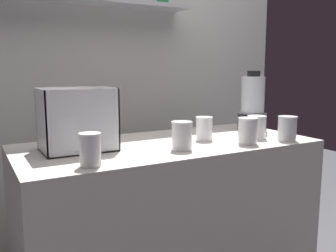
{
  "coord_description": "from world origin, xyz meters",
  "views": [
    {
      "loc": [
        -0.83,
        -1.51,
        1.26
      ],
      "look_at": [
        0.0,
        0.0,
        0.98
      ],
      "focal_mm": 39.52,
      "sensor_mm": 36.0,
      "label": 1
    }
  ],
  "objects_px": {
    "juice_cup_carrot_far_right": "(257,128)",
    "blender_pitcher": "(253,106)",
    "juice_cup_pomegranate_far_left": "(90,152)",
    "juice_cup_carrot_right": "(248,133)",
    "juice_cup_mango_left": "(182,138)",
    "juice_cup_pomegranate_rightmost": "(287,130)",
    "carrot_display_bin": "(78,131)",
    "juice_cup_pomegranate_middle": "(204,129)"
  },
  "relations": [
    {
      "from": "juice_cup_carrot_far_right",
      "to": "blender_pitcher",
      "type": "bearing_deg",
      "value": 54.29
    },
    {
      "from": "juice_cup_pomegranate_far_left",
      "to": "juice_cup_carrot_right",
      "type": "xyz_separation_m",
      "value": [
        0.76,
        0.03,
        0.0
      ]
    },
    {
      "from": "juice_cup_pomegranate_far_left",
      "to": "juice_cup_carrot_right",
      "type": "distance_m",
      "value": 0.76
    },
    {
      "from": "juice_cup_mango_left",
      "to": "juice_cup_pomegranate_rightmost",
      "type": "xyz_separation_m",
      "value": [
        0.55,
        -0.07,
        0.0
      ]
    },
    {
      "from": "carrot_display_bin",
      "to": "juice_cup_carrot_right",
      "type": "relative_size",
      "value": 2.47
    },
    {
      "from": "juice_cup_pomegranate_far_left",
      "to": "juice_cup_mango_left",
      "type": "bearing_deg",
      "value": 9.8
    },
    {
      "from": "carrot_display_bin",
      "to": "juice_cup_carrot_far_right",
      "type": "height_order",
      "value": "carrot_display_bin"
    },
    {
      "from": "blender_pitcher",
      "to": "juice_cup_carrot_right",
      "type": "xyz_separation_m",
      "value": [
        -0.26,
        -0.26,
        -0.09
      ]
    },
    {
      "from": "juice_cup_pomegranate_far_left",
      "to": "juice_cup_pomegranate_rightmost",
      "type": "height_order",
      "value": "juice_cup_pomegranate_far_left"
    },
    {
      "from": "juice_cup_carrot_far_right",
      "to": "juice_cup_pomegranate_rightmost",
      "type": "height_order",
      "value": "juice_cup_pomegranate_rightmost"
    },
    {
      "from": "juice_cup_pomegranate_far_left",
      "to": "juice_cup_carrot_far_right",
      "type": "bearing_deg",
      "value": 7.14
    },
    {
      "from": "blender_pitcher",
      "to": "juice_cup_carrot_far_right",
      "type": "xyz_separation_m",
      "value": [
        -0.13,
        -0.18,
        -0.09
      ]
    },
    {
      "from": "carrot_display_bin",
      "to": "blender_pitcher",
      "type": "bearing_deg",
      "value": 0.61
    },
    {
      "from": "carrot_display_bin",
      "to": "juice_cup_carrot_right",
      "type": "xyz_separation_m",
      "value": [
        0.73,
        -0.25,
        -0.03
      ]
    },
    {
      "from": "blender_pitcher",
      "to": "juice_cup_pomegranate_far_left",
      "type": "distance_m",
      "value": 1.06
    },
    {
      "from": "carrot_display_bin",
      "to": "juice_cup_pomegranate_middle",
      "type": "relative_size",
      "value": 2.63
    },
    {
      "from": "juice_cup_pomegranate_far_left",
      "to": "juice_cup_pomegranate_rightmost",
      "type": "relative_size",
      "value": 1.02
    },
    {
      "from": "juice_cup_pomegranate_far_left",
      "to": "juice_cup_carrot_far_right",
      "type": "height_order",
      "value": "juice_cup_pomegranate_far_left"
    },
    {
      "from": "carrot_display_bin",
      "to": "juice_cup_pomegranate_rightmost",
      "type": "distance_m",
      "value": 0.99
    },
    {
      "from": "juice_cup_carrot_far_right",
      "to": "juice_cup_pomegranate_far_left",
      "type": "bearing_deg",
      "value": -172.86
    },
    {
      "from": "juice_cup_mango_left",
      "to": "juice_cup_pomegranate_rightmost",
      "type": "height_order",
      "value": "juice_cup_mango_left"
    },
    {
      "from": "juice_cup_pomegranate_middle",
      "to": "juice_cup_carrot_right",
      "type": "relative_size",
      "value": 0.94
    },
    {
      "from": "blender_pitcher",
      "to": "juice_cup_mango_left",
      "type": "distance_m",
      "value": 0.64
    },
    {
      "from": "blender_pitcher",
      "to": "juice_cup_pomegranate_far_left",
      "type": "relative_size",
      "value": 2.75
    },
    {
      "from": "juice_cup_mango_left",
      "to": "juice_cup_carrot_far_right",
      "type": "height_order",
      "value": "juice_cup_mango_left"
    },
    {
      "from": "juice_cup_carrot_far_right",
      "to": "juice_cup_pomegranate_rightmost",
      "type": "xyz_separation_m",
      "value": [
        0.09,
        -0.11,
        -0.0
      ]
    },
    {
      "from": "juice_cup_mango_left",
      "to": "juice_cup_carrot_far_right",
      "type": "distance_m",
      "value": 0.46
    },
    {
      "from": "juice_cup_carrot_right",
      "to": "juice_cup_pomegranate_rightmost",
      "type": "xyz_separation_m",
      "value": [
        0.22,
        -0.03,
        -0.0
      ]
    },
    {
      "from": "juice_cup_mango_left",
      "to": "juice_cup_carrot_right",
      "type": "height_order",
      "value": "same"
    },
    {
      "from": "juice_cup_mango_left",
      "to": "juice_cup_pomegranate_middle",
      "type": "relative_size",
      "value": 1.07
    },
    {
      "from": "juice_cup_mango_left",
      "to": "carrot_display_bin",
      "type": "bearing_deg",
      "value": 152.11
    },
    {
      "from": "carrot_display_bin",
      "to": "juice_cup_pomegranate_middle",
      "type": "xyz_separation_m",
      "value": [
        0.6,
        -0.08,
        -0.03
      ]
    },
    {
      "from": "blender_pitcher",
      "to": "juice_cup_pomegranate_far_left",
      "type": "xyz_separation_m",
      "value": [
        -1.02,
        -0.29,
        -0.09
      ]
    },
    {
      "from": "juice_cup_pomegranate_middle",
      "to": "juice_cup_mango_left",
      "type": "bearing_deg",
      "value": -147.74
    },
    {
      "from": "blender_pitcher",
      "to": "juice_cup_carrot_far_right",
      "type": "bearing_deg",
      "value": -125.71
    },
    {
      "from": "juice_cup_mango_left",
      "to": "juice_cup_carrot_far_right",
      "type": "bearing_deg",
      "value": 4.62
    },
    {
      "from": "juice_cup_carrot_right",
      "to": "juice_cup_pomegranate_rightmost",
      "type": "bearing_deg",
      "value": -7.52
    },
    {
      "from": "juice_cup_mango_left",
      "to": "juice_cup_pomegranate_middle",
      "type": "distance_m",
      "value": 0.24
    },
    {
      "from": "juice_cup_pomegranate_far_left",
      "to": "juice_cup_mango_left",
      "type": "distance_m",
      "value": 0.44
    },
    {
      "from": "carrot_display_bin",
      "to": "juice_cup_carrot_right",
      "type": "bearing_deg",
      "value": -19.29
    },
    {
      "from": "juice_cup_pomegranate_rightmost",
      "to": "blender_pitcher",
      "type": "bearing_deg",
      "value": 82.92
    },
    {
      "from": "carrot_display_bin",
      "to": "juice_cup_carrot_far_right",
      "type": "relative_size",
      "value": 2.63
    }
  ]
}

